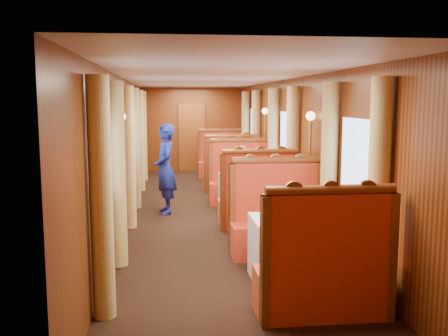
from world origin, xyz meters
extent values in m
cube|color=brown|center=(0.00, 5.97, 1.00)|extent=(0.80, 0.04, 2.00)
cube|color=white|center=(0.75, -3.50, 0.38)|extent=(1.05, 0.72, 0.75)
cube|color=#B31317|center=(0.75, -4.45, 0.23)|extent=(1.30, 0.55, 0.45)
cube|color=#B31317|center=(0.75, -4.67, 0.85)|extent=(1.30, 0.12, 0.80)
cylinder|color=brown|center=(0.75, -4.67, 1.29)|extent=(1.23, 0.10, 0.10)
cube|color=#B31317|center=(0.75, -2.55, 0.23)|extent=(1.30, 0.55, 0.45)
cube|color=#B31317|center=(0.75, -2.33, 0.85)|extent=(1.30, 0.12, 0.80)
cylinder|color=brown|center=(0.75, -2.33, 1.29)|extent=(1.23, 0.10, 0.10)
cube|color=white|center=(0.75, 0.00, 0.38)|extent=(1.05, 0.72, 0.75)
cube|color=#B31317|center=(0.75, -0.95, 0.23)|extent=(1.30, 0.55, 0.45)
cube|color=#B31317|center=(0.75, -1.17, 0.85)|extent=(1.30, 0.12, 0.80)
cylinder|color=brown|center=(0.75, -1.17, 1.29)|extent=(1.23, 0.10, 0.10)
cube|color=#B31317|center=(0.75, 0.95, 0.23)|extent=(1.30, 0.55, 0.45)
cube|color=#B31317|center=(0.75, 1.17, 0.85)|extent=(1.30, 0.12, 0.80)
cylinder|color=brown|center=(0.75, 1.17, 1.29)|extent=(1.23, 0.10, 0.10)
cube|color=white|center=(0.75, 3.50, 0.38)|extent=(1.05, 0.72, 0.75)
cube|color=#B31317|center=(0.75, 2.55, 0.23)|extent=(1.30, 0.55, 0.45)
cube|color=#B31317|center=(0.75, 2.33, 0.85)|extent=(1.30, 0.12, 0.80)
cylinder|color=brown|center=(0.75, 2.33, 1.29)|extent=(1.23, 0.10, 0.10)
cube|color=#B31317|center=(0.75, 4.45, 0.23)|extent=(1.30, 0.55, 0.45)
cube|color=#B31317|center=(0.75, 4.67, 0.85)|extent=(1.30, 0.12, 0.80)
cylinder|color=brown|center=(0.75, 4.67, 1.29)|extent=(1.23, 0.10, 0.10)
cube|color=silver|center=(0.68, -3.55, 0.76)|extent=(0.40, 0.35, 0.01)
cylinder|color=white|center=(1.04, -3.63, 0.76)|extent=(0.22, 0.22, 0.01)
cylinder|color=white|center=(0.38, -3.37, 0.79)|extent=(0.08, 0.08, 0.08)
cylinder|color=white|center=(0.38, -3.37, 0.92)|extent=(0.05, 0.05, 0.18)
cylinder|color=white|center=(0.46, -3.32, 0.79)|extent=(0.08, 0.08, 0.08)
cylinder|color=white|center=(0.46, -3.32, 0.92)|extent=(0.05, 0.05, 0.18)
cylinder|color=silver|center=(0.78, 0.01, 0.82)|extent=(0.06, 0.06, 0.14)
cylinder|color=silver|center=(0.73, 3.49, 0.82)|extent=(0.06, 0.06, 0.14)
cylinder|color=#E3C374|center=(-1.38, -4.28, 1.18)|extent=(0.22, 0.22, 2.35)
cylinder|color=#E3C374|center=(-1.38, -2.72, 1.18)|extent=(0.22, 0.22, 2.35)
cylinder|color=#E3C374|center=(1.38, -4.28, 1.18)|extent=(0.22, 0.22, 2.35)
cylinder|color=#E3C374|center=(1.38, -2.72, 1.18)|extent=(0.22, 0.22, 2.35)
cylinder|color=#E3C374|center=(-1.38, -0.78, 1.18)|extent=(0.22, 0.22, 2.35)
cylinder|color=#E3C374|center=(-1.38, 0.78, 1.18)|extent=(0.22, 0.22, 2.35)
cylinder|color=#E3C374|center=(1.38, -0.78, 1.18)|extent=(0.22, 0.22, 2.35)
cylinder|color=#E3C374|center=(1.38, 0.78, 1.18)|extent=(0.22, 0.22, 2.35)
cylinder|color=#E3C374|center=(-1.38, 2.72, 1.18)|extent=(0.22, 0.22, 2.35)
cylinder|color=#E3C374|center=(-1.38, 4.28, 1.18)|extent=(0.22, 0.22, 2.35)
cylinder|color=#E3C374|center=(1.38, 2.72, 1.18)|extent=(0.22, 0.22, 2.35)
cylinder|color=#E3C374|center=(1.38, 4.28, 1.18)|extent=(0.22, 0.22, 2.35)
cylinder|color=#BF8C3F|center=(-1.40, -1.75, 0.93)|extent=(0.04, 0.04, 1.85)
sphere|color=#FFD18C|center=(-1.40, -1.75, 1.88)|extent=(0.14, 0.14, 0.14)
cylinder|color=#BF8C3F|center=(1.40, -1.75, 0.93)|extent=(0.04, 0.04, 1.85)
sphere|color=#FFD18C|center=(1.40, -1.75, 1.88)|extent=(0.14, 0.14, 0.14)
cylinder|color=#BF8C3F|center=(-1.40, 1.75, 0.93)|extent=(0.04, 0.04, 1.85)
sphere|color=#FFD18C|center=(-1.40, 1.75, 1.88)|extent=(0.14, 0.14, 0.14)
cylinder|color=#BF8C3F|center=(1.40, 1.75, 0.93)|extent=(0.04, 0.04, 1.85)
sphere|color=#FFD18C|center=(1.40, 1.75, 1.88)|extent=(0.14, 0.14, 0.14)
imported|color=navy|center=(-0.78, 0.23, 0.84)|extent=(0.49, 0.67, 1.68)
cube|color=beige|center=(0.75, 0.85, 0.75)|extent=(0.40, 0.24, 0.55)
sphere|color=tan|center=(0.75, 0.85, 1.11)|extent=(0.20, 0.20, 0.20)
cube|color=beige|center=(0.75, 0.68, 0.52)|extent=(0.36, 0.30, 0.14)
camera|label=1|loc=(-0.75, -9.05, 2.11)|focal=40.00mm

